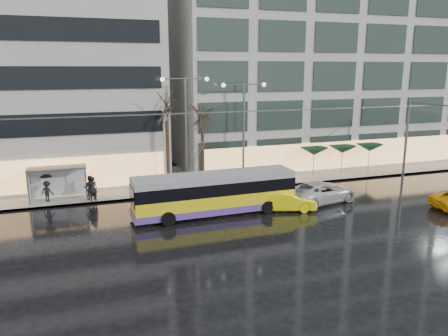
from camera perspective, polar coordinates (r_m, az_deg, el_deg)
name	(u,v)px	position (r m, az deg, el deg)	size (l,w,h in m)	color
ground	(198,239)	(26.21, -3.42, -9.19)	(140.00, 140.00, 0.00)	black
sidewalk	(179,179)	(39.59, -5.95, -1.46)	(80.00, 10.00, 0.15)	gray
kerb	(192,194)	(34.95, -4.16, -3.37)	(80.00, 0.10, 0.15)	slate
building_right	(322,41)	(49.49, 12.64, 15.85)	(32.00, 14.00, 25.00)	#9E9B97
trolleybus	(215,195)	(29.90, -1.23, -3.49)	(11.29, 4.46, 5.21)	yellow
catenary	(182,145)	(32.72, -5.48, 3.00)	(42.24, 5.12, 7.00)	#595B60
bus_shelter	(52,176)	(35.12, -21.54, -0.99)	(4.20, 1.60, 2.51)	#595B60
street_lamp_near	(186,117)	(35.46, -5.02, 6.61)	(3.96, 0.36, 9.03)	#595B60
street_lamp_far	(244,119)	(36.98, 2.58, 6.47)	(3.96, 0.36, 8.53)	#595B60
tree_a	(166,104)	(35.24, -7.53, 8.30)	(3.20, 3.20, 8.40)	black
tree_b	(202,111)	(36.18, -2.86, 7.42)	(3.20, 3.20, 7.70)	black
parasol_a	(314,151)	(40.66, 11.68, 2.15)	(2.50, 2.50, 2.65)	#595B60
parasol_b	(342,149)	(42.24, 15.21, 2.36)	(2.50, 2.50, 2.65)	#595B60
parasol_c	(370,148)	(43.96, 18.47, 2.54)	(2.50, 2.50, 2.65)	#595B60
taxi_b	(285,201)	(31.19, 7.98, -4.26)	(1.50, 4.30, 1.42)	#FFF70D
sedan_silver	(322,192)	(33.62, 12.64, -3.05)	(2.61, 5.66, 1.57)	silver
pedestrian_a	(92,182)	(33.90, -16.82, -1.79)	(1.16, 1.17, 2.19)	black
pedestrian_b	(90,187)	(34.52, -17.14, -2.43)	(0.94, 0.76, 1.82)	black
pedestrian_c	(47,187)	(34.90, -22.13, -2.30)	(1.16, 1.13, 2.11)	black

